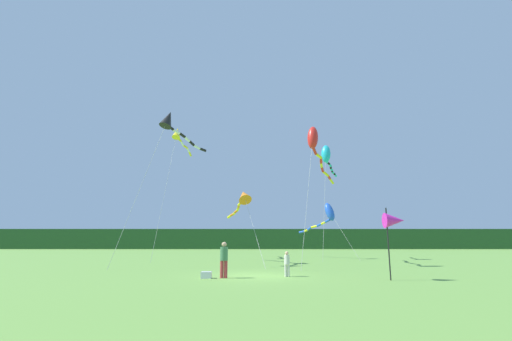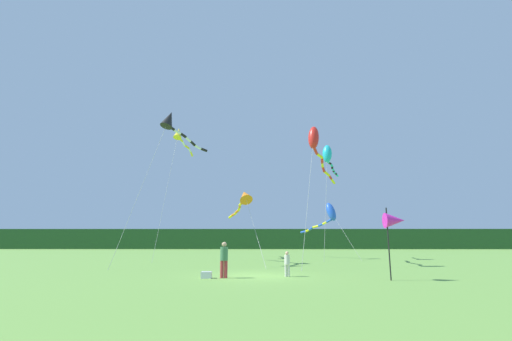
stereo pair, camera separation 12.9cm
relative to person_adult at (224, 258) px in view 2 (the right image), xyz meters
The scene contains 12 objects.
ground_plane 2.01m from the person_adult, 34.84° to the left, with size 120.00×120.00×0.00m, color #6B9E42.
distant_treeline 46.05m from the person_adult, 88.18° to the left, with size 108.00×2.35×3.44m, color #234C23.
person_adult is the anchor object (origin of this frame).
person_child 3.13m from the person_adult, 12.67° to the left, with size 0.26×0.26×1.20m.
cooler_box 1.12m from the person_adult, behind, with size 0.48×0.40×0.30m, color silver.
banner_flag_pole 8.08m from the person_adult, ahead, with size 0.90×0.70×3.22m.
kite_cyan 18.67m from the person_adult, 61.09° to the left, with size 2.87×6.15×10.40m.
kite_black 12.50m from the person_adult, 123.07° to the left, with size 4.81×5.98×10.99m.
kite_yellow 20.06m from the person_adult, 110.88° to the left, with size 1.23×8.84×12.51m.
kite_blue 18.22m from the person_adult, 62.86° to the left, with size 4.32×6.58×5.22m.
kite_red 12.09m from the person_adult, 52.12° to the left, with size 4.20×9.26×9.76m.
kite_orange 10.74m from the person_adult, 87.13° to the left, with size 3.13×8.75×5.74m.
Camera 2 is at (0.18, -18.15, 1.83)m, focal length 24.70 mm.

